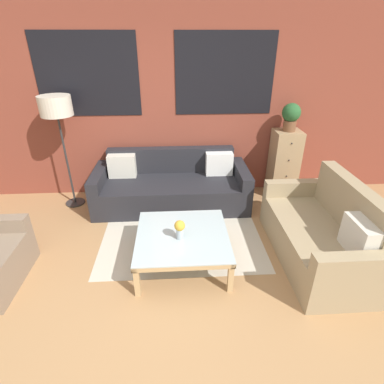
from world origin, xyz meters
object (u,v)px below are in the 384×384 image
settee_vintage (322,235)px  potted_plant (291,115)px  couch_dark (172,187)px  coffee_table (182,238)px  flower_vase (180,228)px  floor_lamp (56,111)px  drawer_cabinet (284,164)px

settee_vintage → potted_plant: 1.86m
couch_dark → coffee_table: couch_dark is taller
potted_plant → flower_vase: 2.45m
floor_lamp → drawer_cabinet: bearing=2.4°
potted_plant → flower_vase: size_ratio=1.84×
floor_lamp → flower_vase: bearing=-43.8°
floor_lamp → flower_vase: floor_lamp is taller
coffee_table → floor_lamp: floor_lamp is taller
settee_vintage → potted_plant: (0.07, 1.59, 0.95)m
coffee_table → floor_lamp: (-1.60, 1.45, 1.08)m
coffee_table → flower_vase: 0.19m
couch_dark → settee_vintage: 2.16m
floor_lamp → flower_vase: size_ratio=7.33×
potted_plant → couch_dark: bearing=-172.7°
couch_dark → potted_plant: bearing=7.3°
potted_plant → coffee_table: bearing=-135.8°
coffee_table → couch_dark: bearing=95.0°
floor_lamp → drawer_cabinet: size_ratio=1.54×
settee_vintage → potted_plant: bearing=87.3°
potted_plant → floor_lamp: bearing=-177.6°
settee_vintage → drawer_cabinet: bearing=87.3°
couch_dark → flower_vase: size_ratio=10.23×
couch_dark → coffee_table: size_ratio=2.25×
couch_dark → flower_vase: couch_dark is taller
settee_vintage → potted_plant: potted_plant is taller
settee_vintage → couch_dark: bearing=140.7°
settee_vintage → drawer_cabinet: (0.07, 1.59, 0.21)m
drawer_cabinet → couch_dark: bearing=-172.7°
couch_dark → floor_lamp: bearing=176.7°
drawer_cabinet → settee_vintage: bearing=-92.7°
couch_dark → flower_vase: 1.44m
floor_lamp → potted_plant: bearing=2.4°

